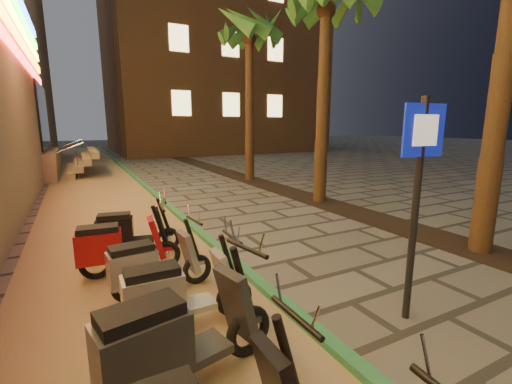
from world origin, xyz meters
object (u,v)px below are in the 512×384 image
scooter_6 (173,340)px  scooter_9 (116,247)px  scooter_7 (175,294)px  pedestrian_sign (419,180)px  scooter_10 (128,231)px  scooter_8 (150,266)px

scooter_6 → scooter_9: bearing=81.6°
scooter_7 → scooter_6: bearing=-104.4°
scooter_6 → scooter_7: scooter_6 is taller
pedestrian_sign → scooter_6: bearing=-176.6°
scooter_9 → scooter_10: size_ratio=1.07×
scooter_7 → scooter_10: 2.86m
scooter_10 → scooter_7: bearing=-76.3°
pedestrian_sign → scooter_7: bearing=163.8°
scooter_6 → scooter_10: (0.12, 3.82, -0.09)m
pedestrian_sign → scooter_7: pedestrian_sign is taller
scooter_8 → scooter_10: bearing=85.4°
scooter_6 → scooter_9: 2.92m
scooter_7 → scooter_10: (-0.14, 2.86, -0.02)m
scooter_10 → scooter_8: bearing=-77.8°
scooter_9 → scooter_8: bearing=-64.0°
scooter_7 → scooter_8: scooter_7 is taller
pedestrian_sign → scooter_10: size_ratio=1.82×
pedestrian_sign → scooter_9: 4.53m
pedestrian_sign → scooter_8: (-2.77, 2.09, -1.31)m
scooter_7 → scooter_8: 1.02m
pedestrian_sign → scooter_10: (-2.82, 3.93, -1.32)m
scooter_6 → scooter_7: size_ratio=1.14×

